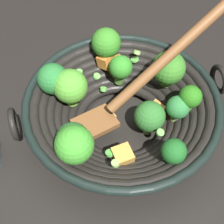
% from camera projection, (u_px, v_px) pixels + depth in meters
% --- Properties ---
extents(ground_plane, '(4.00, 4.00, 0.00)m').
position_uv_depth(ground_plane, '(121.00, 126.00, 0.59)').
color(ground_plane, black).
extents(wok, '(0.39, 0.34, 0.21)m').
position_uv_depth(wok, '(121.00, 107.00, 0.54)').
color(wok, black).
rests_on(wok, ground).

